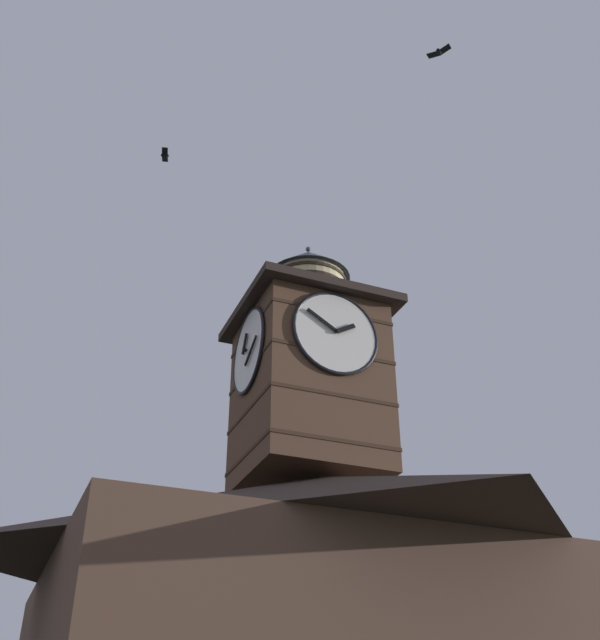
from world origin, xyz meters
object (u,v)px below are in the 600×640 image
Objects in this scene: pine_tree_behind at (318,570)px; flying_bird_high at (165,155)px; moon at (359,566)px; flying_bird_low at (439,52)px; clock_tower at (309,372)px.

flying_bird_high reaches higher than pine_tree_behind.
moon is 3.22× the size of flying_bird_low.
clock_tower is 3.51× the size of moon.
clock_tower is 9.73m from flying_bird_low.
flying_bird_high is (4.58, -0.39, 6.75)m from clock_tower.
flying_bird_low is at bearing 86.31° from pine_tree_behind.
clock_tower is 6.97m from pine_tree_behind.
moon is at bearing -112.25° from flying_bird_low.
pine_tree_behind is 27.64m from moon.
pine_tree_behind is 8.05× the size of moon.
flying_bird_low reaches higher than moon.
flying_bird_low reaches higher than flying_bird_high.
pine_tree_behind is (-2.45, -5.08, -4.09)m from clock_tower.
flying_bird_high is (20.24, 28.15, 4.62)m from moon.
flying_bird_low is (13.88, 33.92, 5.79)m from moon.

